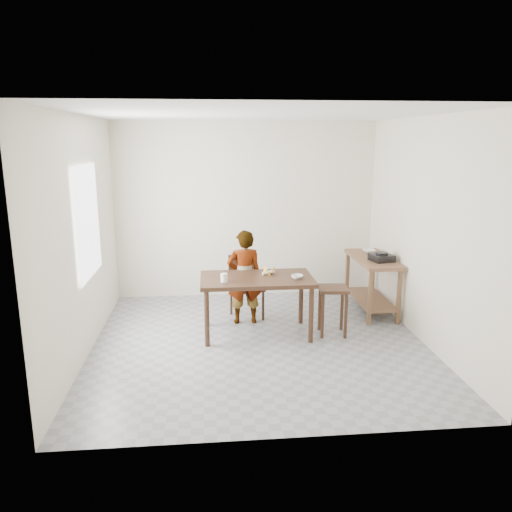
{
  "coord_description": "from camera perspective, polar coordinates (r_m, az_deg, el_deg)",
  "views": [
    {
      "loc": [
        -0.59,
        -5.66,
        2.43
      ],
      "look_at": [
        0.0,
        0.4,
        1.0
      ],
      "focal_mm": 35.0,
      "sensor_mm": 36.0,
      "label": 1
    }
  ],
  "objects": [
    {
      "name": "wall_right",
      "position": [
        6.32,
        18.93,
        2.67
      ],
      "size": [
        0.04,
        4.0,
        2.7
      ],
      "primitive_type": "cube",
      "color": "silver",
      "rests_on": "ground"
    },
    {
      "name": "wall_left",
      "position": [
        5.93,
        -19.42,
        1.97
      ],
      "size": [
        0.04,
        4.0,
        2.7
      ],
      "primitive_type": "cube",
      "color": "silver",
      "rests_on": "ground"
    },
    {
      "name": "dining_chair",
      "position": [
        6.9,
        -1.06,
        -3.61
      ],
      "size": [
        0.49,
        0.49,
        0.86
      ],
      "primitive_type": null,
      "rotation": [
        0.0,
        0.0,
        0.21
      ],
      "color": "#372115",
      "rests_on": "floor"
    },
    {
      "name": "small_bowl",
      "position": [
        6.18,
        4.7,
        -2.38
      ],
      "size": [
        0.15,
        0.15,
        0.05
      ],
      "primitive_type": "imported",
      "rotation": [
        0.0,
        0.0,
        0.0
      ],
      "color": "silver",
      "rests_on": "dining_table"
    },
    {
      "name": "wall_back",
      "position": [
        7.77,
        -1.17,
        5.24
      ],
      "size": [
        4.0,
        0.04,
        2.7
      ],
      "primitive_type": "cube",
      "color": "silver",
      "rests_on": "ground"
    },
    {
      "name": "prep_counter",
      "position": [
        7.33,
        13.05,
        -3.2
      ],
      "size": [
        0.5,
        1.2,
        0.8
      ],
      "primitive_type": null,
      "color": "brown",
      "rests_on": "floor"
    },
    {
      "name": "window_pane",
      "position": [
        6.09,
        -18.64,
        3.74
      ],
      "size": [
        0.02,
        1.1,
        1.3
      ],
      "primitive_type": "cube",
      "color": "white",
      "rests_on": "wall_left"
    },
    {
      "name": "serving_bowl",
      "position": [
        7.51,
        12.76,
        0.54
      ],
      "size": [
        0.2,
        0.2,
        0.05
      ],
      "primitive_type": "imported",
      "rotation": [
        0.0,
        0.0,
        0.05
      ],
      "color": "silver",
      "rests_on": "prep_counter"
    },
    {
      "name": "wall_front",
      "position": [
        3.84,
        3.53,
        -3.15
      ],
      "size": [
        4.0,
        0.04,
        2.7
      ],
      "primitive_type": "cube",
      "color": "silver",
      "rests_on": "ground"
    },
    {
      "name": "stool",
      "position": [
        6.43,
        8.74,
        -6.2
      ],
      "size": [
        0.38,
        0.38,
        0.62
      ],
      "primitive_type": null,
      "rotation": [
        0.0,
        0.0,
        -0.09
      ],
      "color": "#372115",
      "rests_on": "floor"
    },
    {
      "name": "dining_table",
      "position": [
        6.33,
        0.09,
        -5.72
      ],
      "size": [
        1.4,
        0.8,
        0.75
      ],
      "primitive_type": null,
      "color": "#372115",
      "rests_on": "floor"
    },
    {
      "name": "child",
      "position": [
        6.65,
        -1.35,
        -2.43
      ],
      "size": [
        0.48,
        0.33,
        1.27
      ],
      "primitive_type": "imported",
      "rotation": [
        0.0,
        0.0,
        3.2
      ],
      "color": "white",
      "rests_on": "floor"
    },
    {
      "name": "glass_tumbler",
      "position": [
        6.02,
        -3.67,
        -2.49
      ],
      "size": [
        0.1,
        0.1,
        0.1
      ],
      "primitive_type": "cylinder",
      "rotation": [
        0.0,
        0.0,
        -0.29
      ],
      "color": "white",
      "rests_on": "dining_table"
    },
    {
      "name": "floor",
      "position": [
        6.19,
        0.37,
        -10.08
      ],
      "size": [
        4.0,
        4.0,
        0.04
      ],
      "primitive_type": "cube",
      "color": "gray",
      "rests_on": "ground"
    },
    {
      "name": "ceiling",
      "position": [
        5.69,
        0.41,
        16.14
      ],
      "size": [
        4.0,
        4.0,
        0.04
      ],
      "primitive_type": "cube",
      "color": "white",
      "rests_on": "wall_back"
    },
    {
      "name": "banana",
      "position": [
        6.34,
        1.44,
        -1.84
      ],
      "size": [
        0.22,
        0.19,
        0.07
      ],
      "primitive_type": null,
      "rotation": [
        0.0,
        0.0,
        0.34
      ],
      "color": "gold",
      "rests_on": "dining_table"
    },
    {
      "name": "gas_burner",
      "position": [
        7.04,
        14.17,
        -0.18
      ],
      "size": [
        0.33,
        0.33,
        0.09
      ],
      "primitive_type": "cube",
      "rotation": [
        0.0,
        0.0,
        0.21
      ],
      "color": "black",
      "rests_on": "prep_counter"
    }
  ]
}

